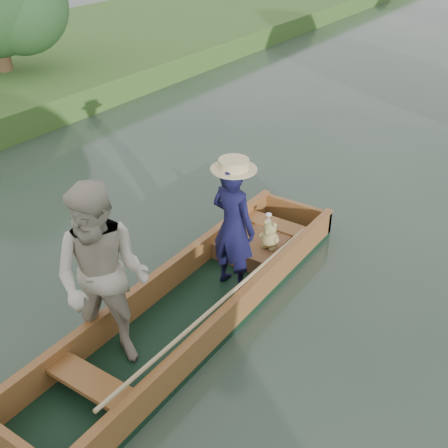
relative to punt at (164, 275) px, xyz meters
The scene contains 2 objects.
ground 0.82m from the punt, 69.48° to the left, with size 120.00×120.00×0.00m, color #283D30.
punt is the anchor object (origin of this frame).
Camera 1 is at (3.13, -4.03, 4.24)m, focal length 45.00 mm.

